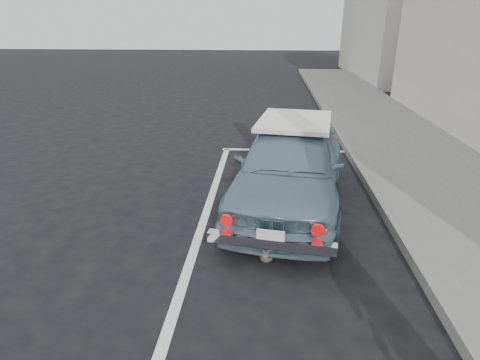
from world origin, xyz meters
name	(u,v)px	position (x,y,z in m)	size (l,w,h in m)	color
pline_front	(287,150)	(0.50, 6.50, 0.00)	(3.00, 0.12, 0.01)	silver
pline_side	(205,218)	(-0.90, 3.00, 0.00)	(0.12, 7.00, 0.01)	silver
retro_coupe	(290,164)	(0.40, 3.63, 0.69)	(2.22, 4.20, 1.36)	slate
cat	(267,253)	(0.05, 1.90, 0.11)	(0.22, 0.43, 0.23)	#726557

